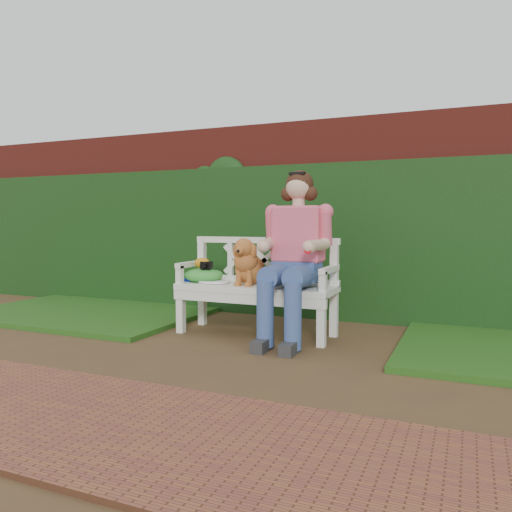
% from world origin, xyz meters
% --- Properties ---
extents(ground, '(60.00, 60.00, 0.00)m').
position_xyz_m(ground, '(0.00, 0.00, 0.00)').
color(ground, '#46301F').
extents(brick_wall, '(10.00, 0.30, 2.20)m').
position_xyz_m(brick_wall, '(0.00, 1.90, 1.10)').
color(brick_wall, maroon).
rests_on(brick_wall, ground).
extents(ivy_hedge, '(10.00, 0.18, 1.70)m').
position_xyz_m(ivy_hedge, '(0.00, 1.68, 0.85)').
color(ivy_hedge, '#194313').
rests_on(ivy_hedge, ground).
extents(grass_left, '(2.60, 2.00, 0.05)m').
position_xyz_m(grass_left, '(-2.40, 0.90, 0.03)').
color(grass_left, '#194612').
rests_on(grass_left, ground).
extents(brick_paving, '(4.00, 1.20, 0.03)m').
position_xyz_m(brick_paving, '(0.00, -1.60, 0.01)').
color(brick_paving, brown).
rests_on(brick_paving, ground).
extents(garden_bench, '(1.63, 0.75, 0.48)m').
position_xyz_m(garden_bench, '(-0.22, 0.66, 0.24)').
color(garden_bench, white).
rests_on(garden_bench, ground).
extents(seated_woman, '(0.94, 1.07, 1.58)m').
position_xyz_m(seated_woman, '(0.19, 0.64, 0.79)').
color(seated_woman, '#D92D51').
rests_on(seated_woman, ground).
extents(dog, '(0.37, 0.45, 0.45)m').
position_xyz_m(dog, '(-0.28, 0.62, 0.70)').
color(dog, '#B06E2F').
rests_on(dog, garden_bench).
extents(tennis_racket, '(0.66, 0.41, 0.03)m').
position_xyz_m(tennis_racket, '(-0.67, 0.60, 0.49)').
color(tennis_racket, beige).
rests_on(tennis_racket, garden_bench).
extents(green_bag, '(0.48, 0.42, 0.14)m').
position_xyz_m(green_bag, '(-0.77, 0.63, 0.55)').
color(green_bag, '#299028').
rests_on(green_bag, garden_bench).
extents(camera_item, '(0.12, 0.09, 0.07)m').
position_xyz_m(camera_item, '(-0.73, 0.61, 0.65)').
color(camera_item, black).
rests_on(camera_item, green_bag).
extents(baseball_glove, '(0.19, 0.15, 0.10)m').
position_xyz_m(baseball_glove, '(-0.79, 0.63, 0.67)').
color(baseball_glove, '#BF7A12').
rests_on(baseball_glove, green_bag).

